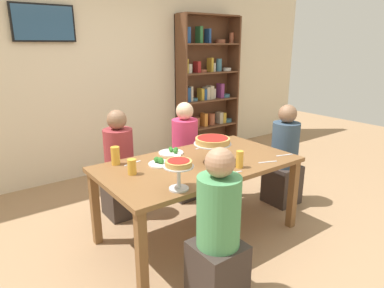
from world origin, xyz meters
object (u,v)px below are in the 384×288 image
at_px(beer_glass_amber_short, 240,159).
at_px(cutlery_knife_near, 285,155).
at_px(salad_plate_near_diner, 172,152).
at_px(cutlery_spare_fork, 133,163).
at_px(diner_far_right, 185,158).
at_px(diner_far_left, 120,172).
at_px(dining_table, 198,170).
at_px(deep_dish_pizza_stand, 213,142).
at_px(beer_glass_amber_tall, 115,156).
at_px(diner_near_left, 218,239).
at_px(bookshelf, 206,86).
at_px(cutlery_fork_far, 232,173).
at_px(cutlery_fork_near, 202,147).
at_px(diner_head_east, 284,162).
at_px(television, 44,23).
at_px(beer_glass_amber_spare, 132,167).
at_px(personal_pizza_stand, 179,167).
at_px(water_glass_clear_near, 177,162).
at_px(cutlery_knife_far, 268,162).
at_px(salad_plate_far_diner, 160,163).

relative_size(beer_glass_amber_short, cutlery_knife_near, 0.84).
height_order(salad_plate_near_diner, cutlery_spare_fork, salad_plate_near_diner).
bearing_deg(diner_far_right, diner_far_left, -92.52).
relative_size(dining_table, diner_far_left, 1.57).
height_order(deep_dish_pizza_stand, beer_glass_amber_tall, deep_dish_pizza_stand).
relative_size(diner_far_right, diner_near_left, 1.00).
relative_size(bookshelf, cutlery_fork_far, 12.29).
bearing_deg(beer_glass_amber_short, deep_dish_pizza_stand, 114.03).
height_order(diner_far_right, cutlery_fork_far, diner_far_right).
xyz_separation_m(bookshelf, cutlery_fork_near, (-1.40, -1.67, -0.37)).
bearing_deg(salad_plate_near_diner, diner_far_right, 42.37).
bearing_deg(dining_table, diner_head_east, -1.05).
bearing_deg(cutlery_knife_near, cutlery_spare_fork, 168.83).
height_order(diner_far_right, cutlery_fork_near, diner_far_right).
bearing_deg(cutlery_fork_near, diner_far_right, -108.09).
xyz_separation_m(cutlery_fork_near, cutlery_knife_near, (0.49, -0.68, 0.00)).
xyz_separation_m(television, cutlery_spare_fork, (0.18, -1.78, -1.27)).
xyz_separation_m(television, beer_glass_amber_spare, (0.06, -2.01, -1.21)).
bearing_deg(deep_dish_pizza_stand, beer_glass_amber_spare, 166.41).
height_order(bookshelf, diner_near_left, bookshelf).
bearing_deg(cutlery_spare_fork, salad_plate_near_diner, 172.24).
relative_size(personal_pizza_stand, water_glass_clear_near, 1.98).
distance_m(bookshelf, television, 2.56).
distance_m(bookshelf, diner_near_left, 3.56).
relative_size(deep_dish_pizza_stand, personal_pizza_stand, 1.48).
bearing_deg(cutlery_knife_far, diner_far_left, 149.29).
height_order(bookshelf, cutlery_knife_near, bookshelf).
bearing_deg(diner_head_east, beer_glass_amber_spare, -3.61).
bearing_deg(water_glass_clear_near, salad_plate_far_diner, 113.56).
bearing_deg(diner_head_east, beer_glass_amber_short, 16.70).
distance_m(dining_table, beer_glass_amber_tall, 0.76).
bearing_deg(deep_dish_pizza_stand, beer_glass_amber_tall, 146.72).
bearing_deg(dining_table, television, 107.96).
xyz_separation_m(diner_far_right, water_glass_clear_near, (-0.63, -0.78, 0.31)).
distance_m(beer_glass_amber_tall, beer_glass_amber_spare, 0.30).
bearing_deg(cutlery_knife_near, diner_near_left, -144.42).
height_order(beer_glass_amber_short, cutlery_knife_far, beer_glass_amber_short).
distance_m(salad_plate_far_diner, cutlery_fork_near, 0.65).
height_order(diner_head_east, cutlery_fork_far, diner_head_east).
bearing_deg(personal_pizza_stand, salad_plate_near_diner, 60.38).
xyz_separation_m(dining_table, cutlery_fork_far, (0.07, -0.38, 0.08)).
bearing_deg(beer_glass_amber_tall, deep_dish_pizza_stand, -33.28).
distance_m(beer_glass_amber_tall, cutlery_fork_far, 1.05).
distance_m(beer_glass_amber_spare, cutlery_fork_near, 0.96).
bearing_deg(personal_pizza_stand, water_glass_clear_near, 57.50).
relative_size(personal_pizza_stand, salad_plate_far_diner, 1.05).
bearing_deg(dining_table, diner_far_left, 117.49).
distance_m(diner_far_left, cutlery_knife_far, 1.52).
xyz_separation_m(cutlery_fork_near, cutlery_knife_far, (0.20, -0.72, 0.00)).
distance_m(personal_pizza_stand, beer_glass_amber_short, 0.70).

